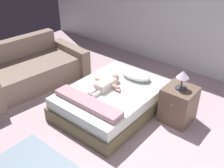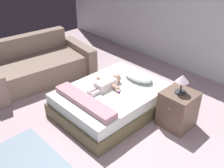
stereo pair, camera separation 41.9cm
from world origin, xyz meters
The scene contains 11 objects.
ground_plane centered at (0.00, 0.00, 0.00)m, with size 8.00×8.00×0.00m, color #B79CA5.
wall_behind_bed centered at (0.00, 3.00, 1.34)m, with size 8.00×0.12×2.68m, color silver.
bed centered at (-0.26, 0.79, 0.20)m, with size 1.29×1.76×0.41m.
pillow centered at (-0.17, 1.34, 0.48)m, with size 0.55×0.32×0.13m.
baby centered at (-0.37, 0.80, 0.48)m, with size 0.49×0.66×0.15m.
toothbrush centered at (-0.13, 0.83, 0.42)m, with size 0.06×0.12×0.02m.
couch centered at (-2.07, 0.50, 0.28)m, with size 1.33×2.10×0.81m.
nightstand centered at (0.69, 1.26, 0.29)m, with size 0.46×0.49×0.58m.
lamp centered at (0.69, 1.26, 0.79)m, with size 0.19×0.19×0.30m.
blanket centered at (-0.26, 0.23, 0.45)m, with size 1.17×0.24×0.08m.
toy_block centered at (-0.48, 0.89, 0.45)m, with size 0.07×0.07×0.07m.
Camera 2 is at (2.34, -1.71, 2.65)m, focal length 42.46 mm.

